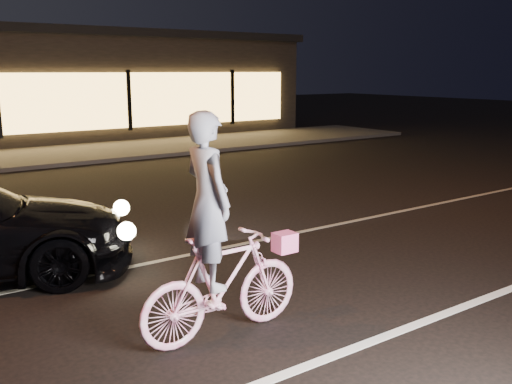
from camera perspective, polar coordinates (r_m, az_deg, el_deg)
ground at (r=6.96m, az=1.25°, el=-10.59°), size 90.00×90.00×0.00m
lane_stripe_near at (r=5.93m, az=10.16°, el=-14.98°), size 60.00×0.12×0.01m
lane_stripe_far at (r=8.55m, az=-6.74°, el=-6.26°), size 60.00×0.10×0.01m
sidewalk at (r=18.75m, az=-22.96°, el=3.09°), size 30.00×4.00×0.12m
cyclist at (r=5.74m, az=-3.74°, el=-6.82°), size 1.84×0.63×2.32m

